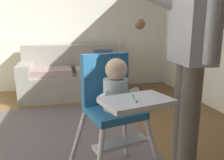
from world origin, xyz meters
name	(u,v)px	position (x,y,z in m)	size (l,w,h in m)	color
wall_far	(62,20)	(0.00, 2.58, 1.29)	(4.99, 0.06, 2.59)	silver
couch	(74,76)	(0.15, 2.06, 0.33)	(1.74, 0.86, 0.86)	gray
high_chair	(114,98)	(0.28, -0.37, 0.67)	(0.72, 0.82, 0.97)	silver
adult_standing	(190,58)	(0.81, -0.44, 0.95)	(0.51, 0.54, 1.67)	#695F55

